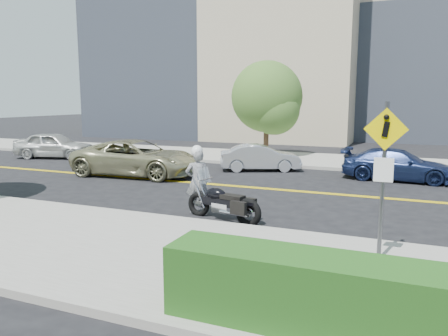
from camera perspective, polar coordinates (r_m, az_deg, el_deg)
ground_plane at (r=15.80m, az=5.44°, el=-2.70°), size 120.00×120.00×0.00m
sidewalk_near at (r=9.14m, az=-8.84°, el=-11.06°), size 60.00×5.00×0.15m
sidewalk_far at (r=22.97m, az=10.98°, el=1.03°), size 60.00×5.00×0.15m
pedestrian_sign at (r=8.58m, az=20.14°, el=0.19°), size 0.78×0.08×3.00m
motorcyclist at (r=12.24m, az=-3.51°, el=-1.52°), size 0.79×0.74×1.93m
motorcycle at (r=11.58m, az=-0.09°, el=-3.55°), size 2.31×1.10×1.35m
suv at (r=18.70m, az=-11.36°, el=1.31°), size 5.54×2.84×1.50m
parked_car_white at (r=25.55m, az=-21.35°, el=2.80°), size 4.45×2.72×1.42m
parked_car_silver at (r=19.68m, az=4.74°, el=1.37°), size 3.79×2.59×1.18m
parked_car_blue at (r=18.58m, az=21.73°, el=0.39°), size 4.32×1.90×1.24m
tree_far_a at (r=23.90m, az=5.60°, el=9.25°), size 3.83×3.83×5.24m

